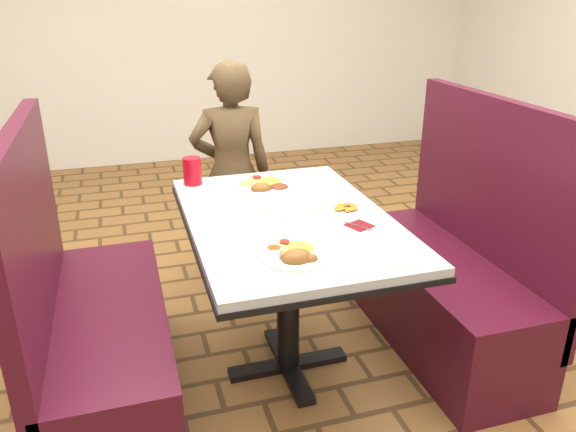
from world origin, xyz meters
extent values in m
plane|color=olive|center=(0.00, 0.00, 0.00)|extent=(7.00, 7.00, 0.00)
cube|color=white|center=(0.00, 3.50, 1.40)|extent=(6.00, 0.04, 2.80)
cube|color=#BABCBF|center=(0.00, 0.00, 0.73)|extent=(0.80, 1.20, 0.03)
cube|color=black|center=(0.00, 0.00, 0.70)|extent=(0.81, 1.21, 0.02)
cylinder|color=black|center=(0.00, 0.00, 0.36)|extent=(0.10, 0.10, 0.69)
cube|color=black|center=(0.00, 0.00, 0.01)|extent=(0.55, 0.08, 0.03)
cube|color=black|center=(0.00, 0.00, 0.01)|extent=(0.08, 0.55, 0.03)
cube|color=#4A1022|center=(-0.75, 0.00, 0.23)|extent=(0.45, 1.20, 0.45)
cube|color=#4A1022|center=(-0.97, 0.00, 0.70)|extent=(0.06, 1.20, 0.95)
cube|color=#4A1022|center=(0.75, 0.00, 0.23)|extent=(0.45, 1.20, 0.45)
cube|color=#4A1022|center=(0.97, 0.00, 0.70)|extent=(0.06, 1.20, 0.95)
imported|color=brown|center=(-0.03, 1.00, 0.63)|extent=(0.48, 0.34, 1.26)
cylinder|color=white|center=(-0.09, -0.36, 0.76)|extent=(0.24, 0.24, 0.01)
ellipsoid|color=yellow|center=(-0.06, -0.33, 0.79)|extent=(0.10, 0.10, 0.04)
ellipsoid|color=#97C850|center=(-0.13, -0.32, 0.78)|extent=(0.10, 0.08, 0.03)
cylinder|color=red|center=(-0.10, -0.30, 0.78)|extent=(0.04, 0.04, 0.01)
ellipsoid|color=brown|center=(-0.10, -0.41, 0.79)|extent=(0.11, 0.08, 0.06)
ellipsoid|color=brown|center=(-0.06, -0.43, 0.78)|extent=(0.06, 0.04, 0.04)
cylinder|color=white|center=(-0.16, -0.37, 0.78)|extent=(0.06, 0.06, 0.04)
cylinder|color=brown|center=(-0.16, -0.37, 0.80)|extent=(0.05, 0.05, 0.00)
cylinder|color=white|center=(-0.01, 0.34, 0.76)|extent=(0.28, 0.28, 0.02)
ellipsoid|color=yellow|center=(0.03, 0.38, 0.79)|extent=(0.11, 0.11, 0.05)
ellipsoid|color=#97C850|center=(-0.06, 0.40, 0.78)|extent=(0.11, 0.09, 0.04)
cylinder|color=red|center=(-0.03, 0.42, 0.79)|extent=(0.04, 0.04, 0.01)
ellipsoid|color=maroon|center=(0.05, 0.31, 0.78)|extent=(0.08, 0.08, 0.03)
ellipsoid|color=brown|center=(-0.04, 0.30, 0.79)|extent=(0.09, 0.07, 0.06)
cylinder|color=white|center=(0.25, -0.02, 0.76)|extent=(0.16, 0.16, 0.01)
cube|color=#600E15|center=(0.24, -0.18, 0.75)|extent=(0.12, 0.12, 0.00)
cube|color=silver|center=(0.23, -0.19, 0.75)|extent=(0.08, 0.11, 0.00)
cylinder|color=red|center=(-0.31, 0.52, 0.81)|extent=(0.09, 0.09, 0.13)
cube|color=white|center=(0.24, -0.49, 0.76)|extent=(0.20, 0.16, 0.01)
cube|color=silver|center=(-0.11, -0.37, 0.76)|extent=(0.08, 0.17, 0.00)
cube|color=silver|center=(-0.06, -0.33, 0.76)|extent=(0.07, 0.15, 0.00)
camera|label=1|loc=(-0.62, -2.03, 1.62)|focal=35.00mm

